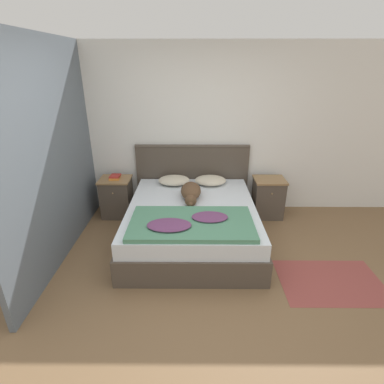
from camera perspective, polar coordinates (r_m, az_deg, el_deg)
ground_plane at (r=3.34m, az=0.50°, el=-18.90°), size 16.00×16.00×0.00m
wall_back at (r=4.70m, az=0.52°, el=11.47°), size 9.00×0.06×2.55m
wall_side_left at (r=4.01m, az=-24.04°, el=7.31°), size 0.06×3.10×2.55m
bed at (r=4.05m, az=-0.02°, el=-5.94°), size 1.70×1.95×0.54m
headboard at (r=4.83m, az=0.06°, el=3.01°), size 1.78×0.06×1.09m
nightstand_left at (r=4.84m, az=-14.14°, el=-0.94°), size 0.47×0.41×0.62m
nightstand_right at (r=4.83m, az=14.26°, el=-1.02°), size 0.47×0.41×0.62m
pillow_left at (r=4.59m, az=-3.43°, el=2.26°), size 0.48×0.38×0.12m
pillow_right at (r=4.58m, az=3.52°, el=2.24°), size 0.48×0.38×0.12m
quilt at (r=3.43m, az=-0.27°, el=-5.92°), size 1.41×0.78×0.10m
dog at (r=4.08m, az=-0.20°, el=0.00°), size 0.27×0.69×0.20m
book_stack at (r=4.73m, az=-14.47°, el=2.80°), size 0.17×0.21×0.05m
rug at (r=3.82m, az=24.91°, el=-15.24°), size 1.13×0.78×0.00m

